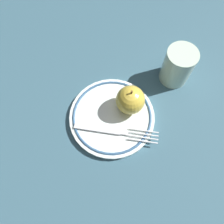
# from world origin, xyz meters

# --- Properties ---
(ground_plane) EXTENTS (2.00, 2.00, 0.00)m
(ground_plane) POSITION_xyz_m (0.00, 0.00, 0.00)
(ground_plane) COLOR #375C6C
(plate) EXTENTS (0.20, 0.20, 0.02)m
(plate) POSITION_xyz_m (-0.01, -0.01, 0.01)
(plate) COLOR white
(plate) RESTS_ON ground_plane
(apple_red_whole) EXTENTS (0.06, 0.06, 0.07)m
(apple_red_whole) POSITION_xyz_m (-0.02, -0.06, 0.05)
(apple_red_whole) COLOR gold
(apple_red_whole) RESTS_ON plate
(fork) EXTENTS (0.17, 0.12, 0.00)m
(fork) POSITION_xyz_m (-0.04, 0.01, 0.02)
(fork) COLOR silver
(fork) RESTS_ON plate
(drinking_glass) EXTENTS (0.07, 0.07, 0.09)m
(drinking_glass) POSITION_xyz_m (-0.05, -0.20, 0.05)
(drinking_glass) COLOR silver
(drinking_glass) RESTS_ON ground_plane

